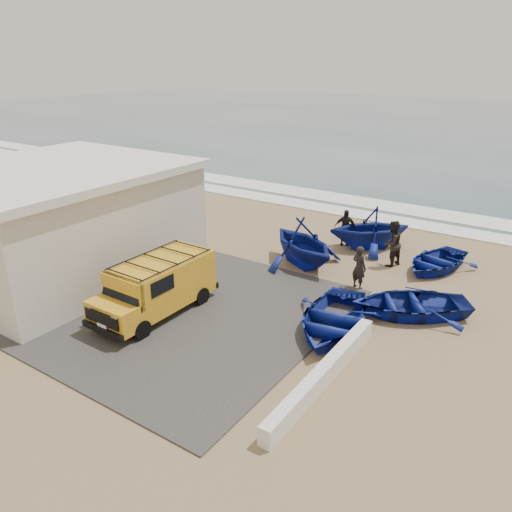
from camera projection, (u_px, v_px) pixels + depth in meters
The scene contains 16 objects.
ground at pixel (238, 296), 18.48m from camera, with size 160.00×160.00×0.00m, color #8F7853.
slab at pixel (161, 302), 17.96m from camera, with size 12.00×10.00×0.05m, color #43403D.
ocean at pixel (502, 128), 61.65m from camera, with size 180.00×88.00×0.01m, color #385166.
surf_line at pixel (364, 215), 27.72m from camera, with size 180.00×1.60×0.06m, color white.
surf_wash at pixel (380, 205), 29.65m from camera, with size 180.00×2.20×0.04m, color white.
building at pixel (57, 220), 20.00m from camera, with size 8.40×9.40×4.30m.
parapet at pixel (324, 374), 13.48m from camera, with size 0.35×6.00×0.55m, color silver.
van at pixel (157, 285), 16.91m from camera, with size 1.89×4.57×1.95m.
boat_near_left at pixel (333, 318), 16.00m from camera, with size 2.97×4.16×0.86m, color navy.
boat_near_right at pixel (410, 303), 17.01m from camera, with size 2.84×3.97×0.82m, color navy.
boat_mid_left at pixel (303, 242), 20.86m from camera, with size 3.35×3.89×2.05m, color navy.
boat_mid_right at pixel (436, 261), 20.62m from camera, with size 2.56×3.59×0.74m, color navy.
boat_far_left at pixel (370, 228), 22.71m from camera, with size 3.23×3.74×1.97m, color navy.
fisherman_front at pixel (359, 267), 18.79m from camera, with size 0.62×0.41×1.71m, color black.
fisherman_middle at pixel (392, 243), 20.81m from camera, with size 0.96×0.75×1.97m, color black.
fisherman_back at pixel (345, 227), 23.19m from camera, with size 1.00×0.41×1.70m, color black.
Camera 1 is at (9.77, -13.43, 8.26)m, focal length 35.00 mm.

